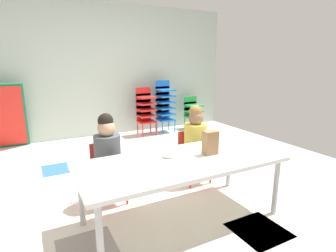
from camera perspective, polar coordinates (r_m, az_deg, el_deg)
name	(u,v)px	position (r m, az deg, el deg)	size (l,w,h in m)	color
ground_plane	(147,181)	(3.34, -4.37, -11.63)	(5.56, 4.83, 0.02)	silver
back_wall	(95,71)	(5.33, -15.25, 11.22)	(5.56, 0.10, 2.47)	#B2C1B7
craft_table	(182,165)	(2.38, 3.05, -8.17)	(1.80, 0.78, 0.57)	white
seated_child_near_camera	(107,150)	(2.73, -12.75, -5.02)	(0.32, 0.31, 0.92)	red
seated_child_middle_seat	(195,137)	(3.14, 5.73, -2.31)	(0.34, 0.34, 0.92)	red
kid_chair_red_stack	(146,108)	(5.27, -4.78, 3.73)	(0.32, 0.30, 0.92)	red
kid_chair_blue_stack	(165,104)	(5.44, -0.70, 4.73)	(0.32, 0.30, 1.04)	blue
kid_chair_green_stack	(193,110)	(5.80, 5.24, 3.40)	(0.32, 0.30, 0.68)	green
paper_bag_brown	(210,143)	(2.49, 8.94, -3.51)	(0.13, 0.09, 0.22)	#9E754C
paper_plate_near_edge	(168,157)	(2.41, 0.04, -6.62)	(0.18, 0.18, 0.01)	white
paper_plate_center_table	(176,171)	(2.12, 1.66, -9.45)	(0.18, 0.18, 0.01)	white
donut_powdered_on_plate	(168,155)	(2.40, 0.04, -6.14)	(0.12, 0.12, 0.03)	white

